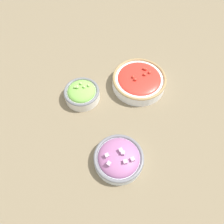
{
  "coord_description": "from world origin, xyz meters",
  "views": [
    {
      "loc": [
        0.41,
        0.04,
        0.71
      ],
      "look_at": [
        0.0,
        0.0,
        0.03
      ],
      "focal_mm": 35.0,
      "sensor_mm": 36.0,
      "label": 1
    }
  ],
  "objects": [
    {
      "name": "ground_plane",
      "position": [
        0.0,
        0.0,
        0.0
      ],
      "size": [
        3.0,
        3.0,
        0.0
      ],
      "primitive_type": "plane",
      "color": "#75664C"
    },
    {
      "name": "bowl_red_onion",
      "position": [
        0.17,
        0.04,
        0.03
      ],
      "size": [
        0.16,
        0.16,
        0.07
      ],
      "color": "silver",
      "rests_on": "ground_plane"
    },
    {
      "name": "bowl_cherry_tomatoes",
      "position": [
        -0.16,
        0.09,
        0.03
      ],
      "size": [
        0.21,
        0.21,
        0.06
      ],
      "color": "white",
      "rests_on": "ground_plane"
    },
    {
      "name": "bowl_lettuce",
      "position": [
        -0.07,
        -0.12,
        0.03
      ],
      "size": [
        0.14,
        0.14,
        0.07
      ],
      "color": "silver",
      "rests_on": "ground_plane"
    }
  ]
}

